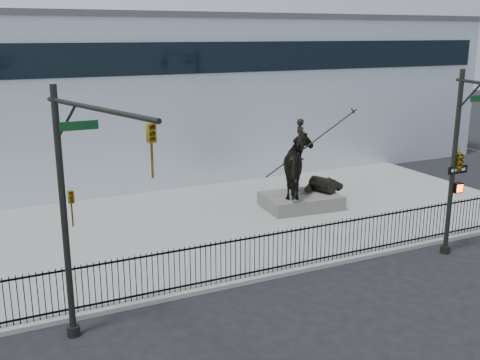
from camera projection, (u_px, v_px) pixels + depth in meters
name	position (u px, v px, depth m)	size (l,w,h in m)	color
ground	(292.00, 290.00, 18.54)	(120.00, 120.00, 0.00)	black
plaza	(209.00, 225.00, 24.61)	(30.00, 12.00, 0.15)	gray
building	(127.00, 95.00, 34.80)	(44.00, 14.00, 9.00)	white
picket_fence	(274.00, 252.00, 19.40)	(22.10, 0.10, 1.50)	black
statue_plinth	(301.00, 201.00, 26.74)	(3.51, 2.42, 0.66)	#615F58
equestrian_statue	(303.00, 166.00, 26.33)	(4.49, 2.98, 3.82)	black
traffic_signal_left	(78.00, 205.00, 14.12)	(1.52, 4.84, 7.00)	black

